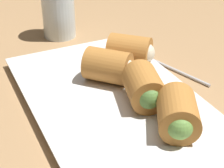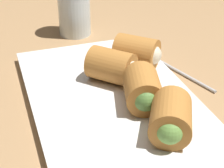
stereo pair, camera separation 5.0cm
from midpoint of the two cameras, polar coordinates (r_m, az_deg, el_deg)
table_surface at (r=50.49cm, az=0.12°, el=-5.60°), size 180.00×140.00×2.00cm
serving_plate at (r=51.24cm, az=2.80°, el=-2.63°), size 34.84×21.62×1.50cm
roll_front_left at (r=53.11cm, az=2.99°, el=2.63°), size 7.86×7.80×4.79cm
roll_front_right at (r=47.94cm, az=7.76°, el=-1.05°), size 7.56×6.28×4.79cm
roll_back_left at (r=57.46cm, az=6.64°, el=4.78°), size 7.81×7.85×4.79cm
roll_back_right at (r=43.34cm, az=12.24°, el=-5.42°), size 7.81×7.22×4.79cm
drinking_glass at (r=71.21cm, az=-3.80°, el=12.18°), size 6.05×6.05×12.31cm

